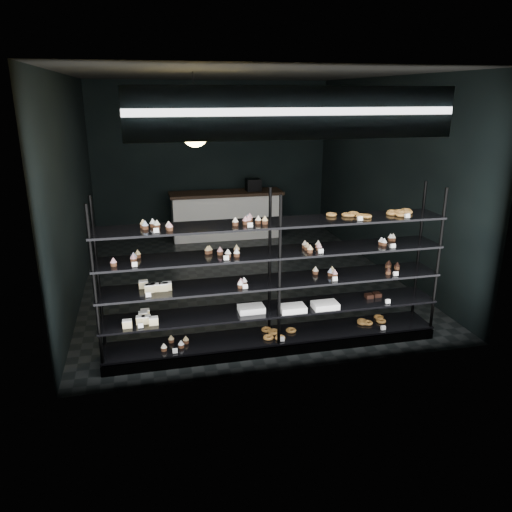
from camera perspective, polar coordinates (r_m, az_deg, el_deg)
The scene contains 5 objects.
room at distance 7.94m, azimuth -1.90°, elevation 8.42°, with size 5.01×6.01×3.20m.
display_shelf at distance 5.88m, azimuth 1.88°, elevation -4.94°, with size 4.00×0.50×1.91m.
signage at distance 4.99m, azimuth 4.81°, elevation 15.97°, with size 3.30×0.05×0.50m.
pendant_lamp at distance 6.42m, azimuth -6.99°, elevation 13.67°, with size 0.32×0.32×0.89m.
service_counter at distance 10.60m, azimuth -3.34°, elevation 4.80°, with size 2.36×0.65×1.23m.
Camera 1 is at (-1.52, -7.68, 2.92)m, focal length 35.00 mm.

